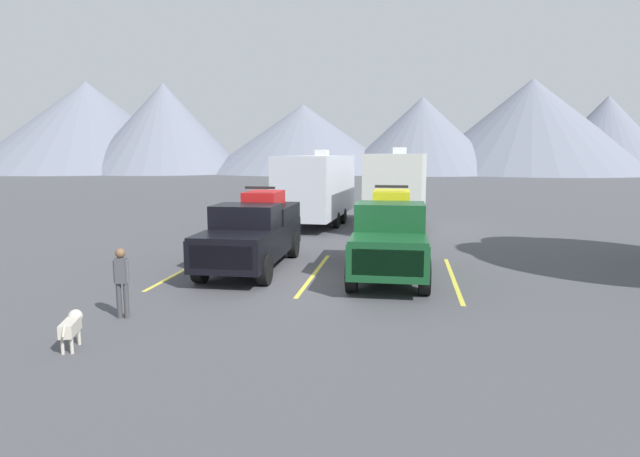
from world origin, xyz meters
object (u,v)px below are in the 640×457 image
person_a (122,278)px  camper_trailer_b (397,186)px  pickup_truck_b (390,234)px  camper_trailer_a (317,185)px  dog (72,325)px  pickup_truck_a (254,231)px

person_a → camper_trailer_b: bearing=68.9°
pickup_truck_b → camper_trailer_a: camper_trailer_a is taller
camper_trailer_a → camper_trailer_b: 3.99m
pickup_truck_b → dog: size_ratio=6.14×
pickup_truck_a → camper_trailer_b: camper_trailer_b is taller
pickup_truck_a → dog: bearing=-100.6°
pickup_truck_a → camper_trailer_a: 9.92m
pickup_truck_b → pickup_truck_a: bearing=174.6°
camper_trailer_b → person_a: 15.57m
pickup_truck_a → dog: 7.31m
pickup_truck_a → person_a: (-1.34, -5.39, -0.25)m
pickup_truck_a → person_a: size_ratio=3.73×
pickup_truck_a → camper_trailer_a: size_ratio=0.67×
camper_trailer_b → person_a: camper_trailer_b is taller
pickup_truck_b → dog: bearing=-129.4°
pickup_truck_b → dog: pickup_truck_b is taller
person_a → dog: 1.82m
camper_trailer_a → pickup_truck_b: bearing=-69.4°
camper_trailer_b → dog: size_ratio=8.29×
camper_trailer_b → person_a: bearing=-111.1°
dog → pickup_truck_b: bearing=50.6°
pickup_truck_a → camper_trailer_b: 10.08m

